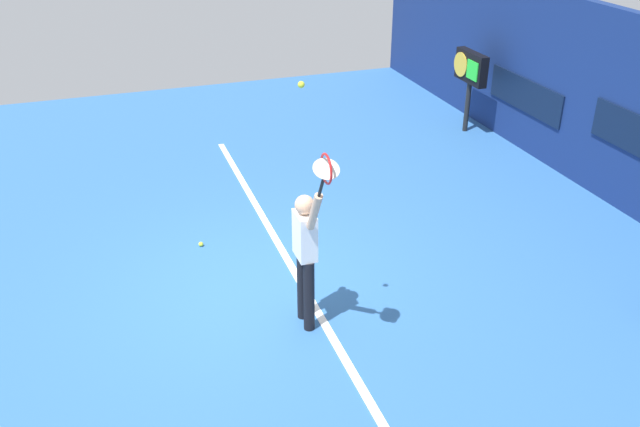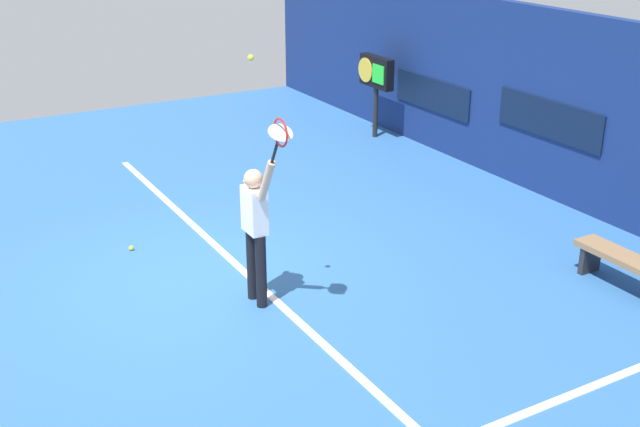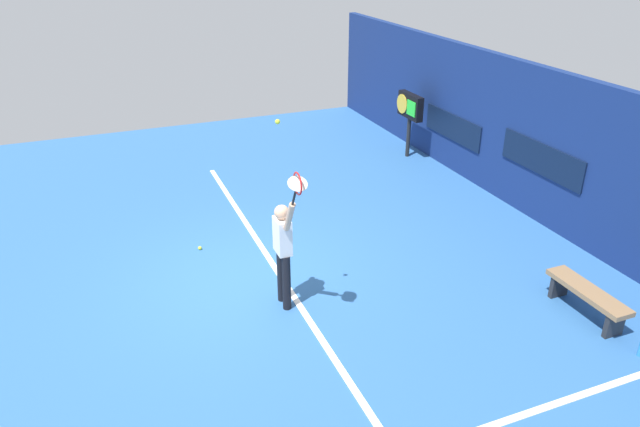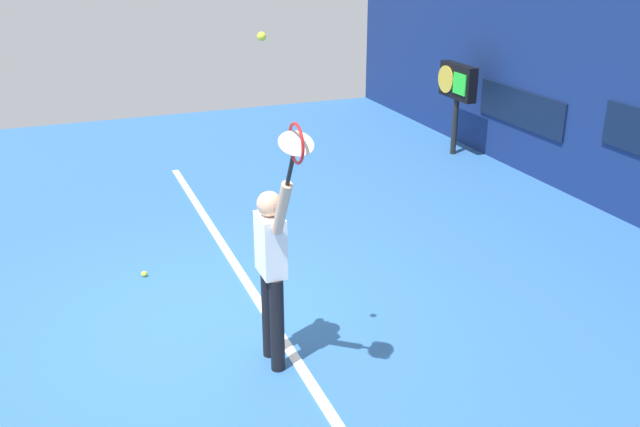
# 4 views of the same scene
# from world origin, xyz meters

# --- Properties ---
(ground_plane) EXTENTS (18.00, 18.00, 0.00)m
(ground_plane) POSITION_xyz_m (0.00, 0.00, 0.00)
(ground_plane) COLOR #2D609E
(sponsor_banner_portside) EXTENTS (2.20, 0.03, 0.60)m
(sponsor_banner_portside) POSITION_xyz_m (-3.00, 5.98, 1.05)
(sponsor_banner_portside) COLOR #0C1933
(court_baseline) EXTENTS (10.00, 0.10, 0.01)m
(court_baseline) POSITION_xyz_m (0.00, 0.59, 0.01)
(court_baseline) COLOR white
(court_baseline) RESTS_ON ground_plane
(tennis_player) EXTENTS (0.77, 0.31, 1.94)m
(tennis_player) POSITION_xyz_m (0.99, 0.39, 1.01)
(tennis_player) COLOR black
(tennis_player) RESTS_ON ground_plane
(tennis_racket) EXTENTS (0.45, 0.27, 0.61)m
(tennis_racket) POSITION_xyz_m (1.66, 0.39, 2.27)
(tennis_racket) COLOR black
(tennis_ball) EXTENTS (0.07, 0.07, 0.07)m
(tennis_ball) POSITION_xyz_m (1.22, 0.29, 3.01)
(tennis_ball) COLOR #CCE033
(scoreboard_clock) EXTENTS (0.96, 0.20, 1.62)m
(scoreboard_clock) POSITION_xyz_m (-4.14, 5.47, 1.25)
(scoreboard_clock) COLOR black
(scoreboard_clock) RESTS_ON ground_plane
(spare_ball) EXTENTS (0.07, 0.07, 0.07)m
(spare_ball) POSITION_xyz_m (-1.23, -0.48, 0.03)
(spare_ball) COLOR #CCE033
(spare_ball) RESTS_ON ground_plane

